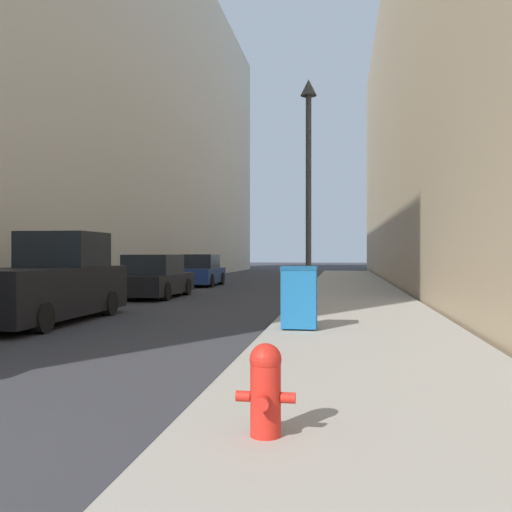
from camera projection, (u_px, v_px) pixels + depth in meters
The scene contains 8 objects.
sidewalk_right at pixel (355, 297), 20.33m from camera, with size 3.91×60.00×0.12m.
building_left_glass at pixel (51, 87), 30.56m from camera, with size 12.00×60.00×21.13m.
fire_hydrant at pixel (265, 387), 4.69m from camera, with size 0.49×0.38×0.77m.
trash_bin at pixel (299, 297), 11.34m from camera, with size 0.71×0.63×1.25m.
lamppost at pixel (309, 170), 15.91m from camera, with size 0.45×0.45×6.38m.
pickup_truck at pixel (48, 284), 13.54m from camera, with size 2.02×5.46×2.17m.
parked_sedan_near at pixel (154, 278), 21.07m from camera, with size 1.99×4.48×1.59m.
parked_sedan_far at pixel (201, 271), 28.70m from camera, with size 1.83×4.06×1.59m.
Camera 1 is at (4.87, -2.62, 1.63)m, focal length 40.00 mm.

